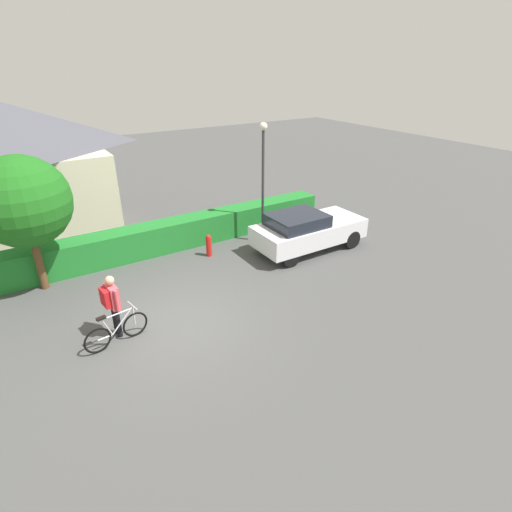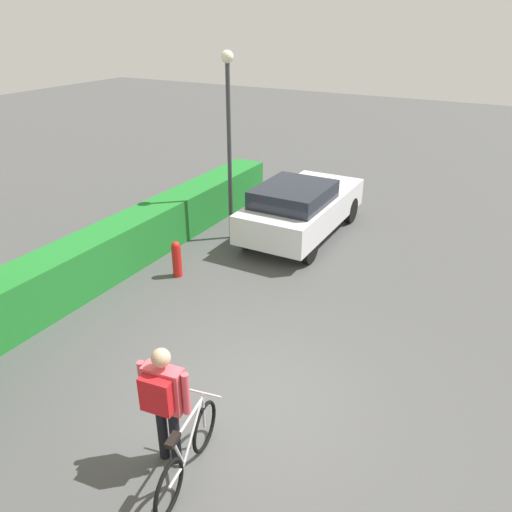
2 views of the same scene
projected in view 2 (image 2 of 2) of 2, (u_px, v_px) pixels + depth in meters
ground_plane at (252, 399)px, 7.37m from camera, size 60.00×60.00×0.00m
hedge_row at (33, 292)px, 9.13m from camera, size 16.26×0.90×1.06m
parked_car_near at (301, 207)px, 12.42m from camera, size 4.13×1.79×1.46m
bicycle at (188, 453)px, 6.00m from camera, size 1.63×0.51×0.92m
person_rider at (163, 397)px, 5.91m from camera, size 0.39×0.68×1.71m
street_lamp at (229, 124)px, 11.41m from camera, size 0.28×0.28×4.42m
fire_hydrant at (177, 259)px, 10.64m from camera, size 0.20×0.20×0.81m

